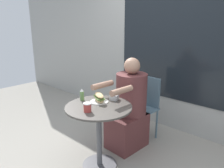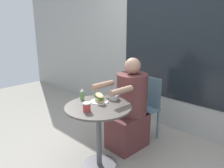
% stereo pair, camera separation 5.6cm
% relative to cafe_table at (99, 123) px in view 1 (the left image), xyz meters
% --- Properties ---
extents(ground_plane, '(8.00, 8.00, 0.00)m').
position_rel_cafe_table_xyz_m(ground_plane, '(0.00, 0.00, -0.54)').
color(ground_plane, gray).
extents(storefront_wall, '(8.00, 0.09, 2.80)m').
position_rel_cafe_table_xyz_m(storefront_wall, '(0.00, 1.46, 0.86)').
color(storefront_wall, '#9E9E99').
rests_on(storefront_wall, ground_plane).
extents(cafe_table, '(0.72, 0.72, 0.73)m').
position_rel_cafe_table_xyz_m(cafe_table, '(0.00, 0.00, 0.00)').
color(cafe_table, '#47423D').
rests_on(cafe_table, ground_plane).
extents(diner_chair, '(0.40, 0.40, 0.87)m').
position_rel_cafe_table_xyz_m(diner_chair, '(-0.02, 0.92, -0.02)').
color(diner_chair, slate).
rests_on(diner_chair, ground_plane).
extents(seated_diner, '(0.41, 0.71, 1.18)m').
position_rel_cafe_table_xyz_m(seated_diner, '(-0.03, 0.57, -0.03)').
color(seated_diner, brown).
rests_on(seated_diner, ground_plane).
extents(sandwich_on_plate, '(0.22, 0.21, 0.10)m').
position_rel_cafe_table_xyz_m(sandwich_on_plate, '(-0.08, 0.09, 0.24)').
color(sandwich_on_plate, white).
rests_on(sandwich_on_plate, cafe_table).
extents(drink_cup, '(0.08, 0.08, 0.09)m').
position_rel_cafe_table_xyz_m(drink_cup, '(0.03, -0.18, 0.24)').
color(drink_cup, '#B73D38').
rests_on(drink_cup, cafe_table).
extents(napkin_box, '(0.12, 0.12, 0.06)m').
position_rel_cafe_table_xyz_m(napkin_box, '(-0.01, 0.26, 0.23)').
color(napkin_box, silver).
rests_on(napkin_box, cafe_table).
extents(condiment_bottle, '(0.05, 0.05, 0.14)m').
position_rel_cafe_table_xyz_m(condiment_bottle, '(-0.27, -0.00, 0.26)').
color(condiment_bottle, '#66934C').
rests_on(condiment_bottle, cafe_table).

